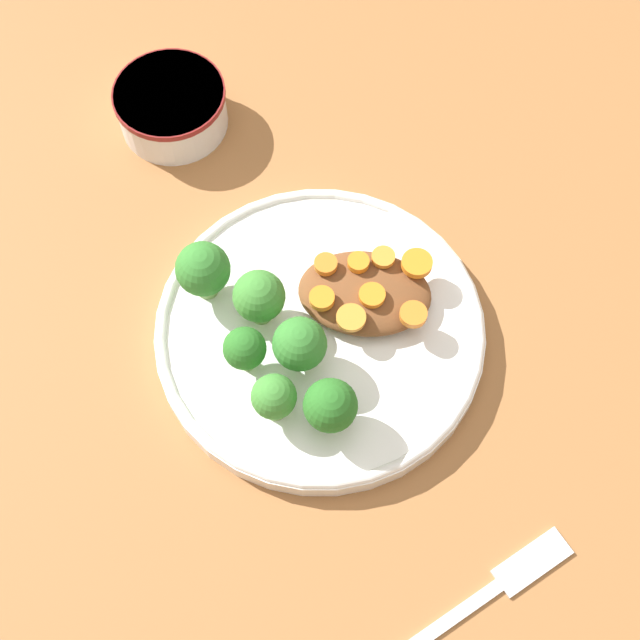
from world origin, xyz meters
TOP-DOWN VIEW (x-y plane):
  - ground_plane at (0.00, 0.00)m, footprint 4.00×4.00m
  - plate at (0.00, 0.00)m, footprint 0.28×0.28m
  - dip_bowl at (-0.16, 0.21)m, footprint 0.11×0.11m
  - stew_mound at (0.03, 0.03)m, footprint 0.11×0.08m
  - broccoli_floret_0 at (-0.01, -0.03)m, footprint 0.04×0.04m
  - broccoli_floret_1 at (-0.10, 0.03)m, footprint 0.05×0.05m
  - broccoli_floret_2 at (-0.06, -0.04)m, footprint 0.03×0.03m
  - broccoli_floret_3 at (-0.03, -0.08)m, footprint 0.04×0.04m
  - broccoli_floret_4 at (-0.05, 0.01)m, footprint 0.04×0.04m
  - broccoli_floret_5 at (0.02, -0.08)m, footprint 0.04×0.04m
  - carrot_slice_0 at (-0.00, 0.05)m, footprint 0.02×0.02m
  - carrot_slice_1 at (0.03, 0.05)m, footprint 0.02×0.02m
  - carrot_slice_2 at (0.05, 0.06)m, footprint 0.02×0.02m
  - carrot_slice_3 at (0.00, 0.01)m, footprint 0.02×0.02m
  - carrot_slice_4 at (0.04, 0.02)m, footprint 0.02×0.02m
  - carrot_slice_5 at (0.03, 0.00)m, footprint 0.02×0.02m
  - carrot_slice_6 at (0.08, 0.06)m, footprint 0.03×0.03m
  - carrot_slice_7 at (0.08, 0.01)m, footprint 0.02×0.02m
  - fork at (0.14, -0.20)m, footprint 0.17×0.14m

SIDE VIEW (x-z plane):
  - ground_plane at x=0.00m, z-range 0.00..0.00m
  - fork at x=0.14m, z-range 0.00..0.01m
  - plate at x=0.00m, z-range 0.00..0.02m
  - dip_bowl at x=-0.16m, z-range 0.00..0.05m
  - stew_mound at x=0.03m, z-range 0.02..0.04m
  - carrot_slice_5 at x=0.03m, z-range 0.04..0.05m
  - carrot_slice_2 at x=0.05m, z-range 0.04..0.05m
  - carrot_slice_4 at x=0.04m, z-range 0.04..0.05m
  - carrot_slice_0 at x=0.00m, z-range 0.04..0.05m
  - carrot_slice_6 at x=0.08m, z-range 0.04..0.05m
  - carrot_slice_3 at x=0.00m, z-range 0.04..0.05m
  - carrot_slice_7 at x=0.08m, z-range 0.04..0.05m
  - carrot_slice_1 at x=0.03m, z-range 0.04..0.05m
  - broccoli_floret_3 at x=-0.03m, z-range 0.02..0.07m
  - broccoli_floret_2 at x=-0.06m, z-range 0.02..0.07m
  - broccoli_floret_4 at x=-0.05m, z-range 0.02..0.08m
  - broccoli_floret_5 at x=0.02m, z-range 0.02..0.08m
  - broccoli_floret_0 at x=-0.01m, z-range 0.02..0.08m
  - broccoli_floret_1 at x=-0.10m, z-range 0.02..0.08m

